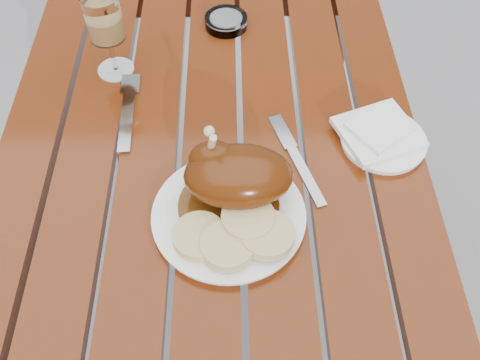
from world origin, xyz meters
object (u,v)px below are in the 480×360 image
(wine_glass, at_px, (108,36))
(side_plate, at_px, (383,141))
(ashtray, at_px, (226,22))
(dinner_plate, at_px, (229,216))
(table, at_px, (217,234))

(wine_glass, height_order, side_plate, wine_glass)
(side_plate, height_order, ashtray, ashtray)
(dinner_plate, height_order, ashtray, ashtray)
(dinner_plate, height_order, wine_glass, wine_glass)
(table, height_order, ashtray, ashtray)
(table, distance_m, wine_glass, 0.54)
(side_plate, distance_m, ashtray, 0.47)
(side_plate, xyz_separation_m, ashtray, (-0.30, 0.36, 0.01))
(side_plate, bearing_deg, ashtray, 129.21)
(wine_glass, distance_m, side_plate, 0.58)
(dinner_plate, relative_size, wine_glass, 1.45)
(dinner_plate, xyz_separation_m, ashtray, (-0.00, 0.53, 0.00))
(side_plate, bearing_deg, table, 174.24)
(table, bearing_deg, dinner_plate, -80.06)
(table, distance_m, ashtray, 0.51)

